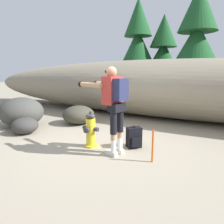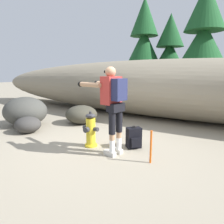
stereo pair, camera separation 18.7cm
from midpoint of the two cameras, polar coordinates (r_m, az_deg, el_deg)
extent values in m
cube|color=gray|center=(4.63, -0.28, -9.54)|extent=(56.00, 56.00, 0.04)
ellipsoid|color=gray|center=(7.73, 14.89, 6.33)|extent=(17.88, 3.20, 2.03)
cylinder|color=yellow|center=(4.63, -4.61, -9.06)|extent=(0.27, 0.27, 0.04)
cylinder|color=yellow|center=(4.53, -4.68, -5.34)|extent=(0.20, 0.20, 0.59)
ellipsoid|color=#333338|center=(4.44, -4.75, -1.08)|extent=(0.21, 0.21, 0.10)
cylinder|color=#333338|center=(4.43, -4.76, -0.14)|extent=(0.06, 0.06, 0.05)
cylinder|color=#333338|center=(4.59, -6.15, -4.20)|extent=(0.09, 0.09, 0.09)
cylinder|color=#333338|center=(4.42, -3.17, -4.76)|extent=(0.09, 0.09, 0.09)
cylinder|color=#333338|center=(4.40, -5.85, -4.90)|extent=(0.11, 0.09, 0.11)
cube|color=beige|center=(4.12, 0.71, -11.28)|extent=(0.27, 0.14, 0.09)
cylinder|color=white|center=(4.02, 1.36, -9.32)|extent=(0.10, 0.10, 0.24)
cylinder|color=tan|center=(3.96, 1.38, -6.89)|extent=(0.10, 0.10, 0.12)
cylinder|color=black|center=(3.88, 1.40, -2.89)|extent=(0.13, 0.13, 0.45)
cube|color=beige|center=(4.26, 2.55, -10.51)|extent=(0.27, 0.14, 0.09)
cylinder|color=white|center=(4.16, 3.21, -8.60)|extent=(0.10, 0.10, 0.24)
cylinder|color=tan|center=(4.10, 3.23, -6.24)|extent=(0.10, 0.10, 0.12)
cylinder|color=black|center=(4.03, 3.28, -2.38)|extent=(0.13, 0.13, 0.45)
cube|color=black|center=(3.90, 2.39, 1.29)|extent=(0.25, 0.35, 0.16)
cube|color=#B2332D|center=(3.93, 1.17, 5.96)|extent=(0.30, 0.40, 0.52)
cube|color=#23284C|center=(3.80, 3.44, 6.16)|extent=(0.21, 0.30, 0.40)
sphere|color=tan|center=(3.93, 0.97, 10.94)|extent=(0.20, 0.20, 0.20)
cube|color=black|center=(3.98, 0.04, 11.02)|extent=(0.05, 0.15, 0.04)
cylinder|color=tan|center=(4.03, -4.91, 7.49)|extent=(0.59, 0.19, 0.09)
sphere|color=black|center=(4.23, -7.40, 7.61)|extent=(0.11, 0.11, 0.11)
cylinder|color=tan|center=(4.33, -0.57, 7.78)|extent=(0.59, 0.19, 0.09)
sphere|color=black|center=(4.52, -3.08, 7.91)|extent=(0.11, 0.11, 0.11)
cube|color=black|center=(4.50, 7.18, -7.02)|extent=(0.35, 0.36, 0.44)
cube|color=black|center=(4.40, 7.83, -8.33)|extent=(0.18, 0.20, 0.20)
torus|color=black|center=(4.43, 7.25, -4.06)|extent=(0.10, 0.10, 0.02)
cube|color=black|center=(4.63, 7.56, -6.50)|extent=(0.06, 0.06, 0.37)
cube|color=black|center=(4.57, 5.65, -6.69)|extent=(0.06, 0.06, 0.37)
ellipsoid|color=#3F3F3B|center=(6.70, -21.96, 0.17)|extent=(1.71, 1.69, 0.87)
ellipsoid|color=#3B392E|center=(6.57, -7.61, -0.65)|extent=(1.20, 1.22, 0.57)
ellipsoid|color=#363432|center=(5.94, -21.28, -3.26)|extent=(0.93, 0.92, 0.43)
cylinder|color=#47331E|center=(12.52, 8.84, 7.02)|extent=(0.29, 0.29, 1.49)
cone|color=#194C23|center=(12.54, 9.12, 16.14)|extent=(2.43, 2.43, 2.50)
cone|color=#194C23|center=(12.85, 9.40, 24.48)|extent=(1.58, 1.58, 2.08)
cylinder|color=#47331E|center=(12.64, 15.42, 6.07)|extent=(0.28, 0.28, 1.17)
cone|color=#194C23|center=(12.61, 15.82, 13.59)|extent=(2.35, 2.35, 2.14)
cone|color=#194C23|center=(12.80, 16.23, 20.79)|extent=(1.53, 1.53, 1.79)
cylinder|color=#47331E|center=(10.88, 23.25, 5.12)|extent=(0.33, 0.33, 1.29)
cone|color=#194C23|center=(10.87, 24.05, 15.20)|extent=(2.76, 2.76, 2.55)
cone|color=#194C23|center=(11.20, 24.89, 24.95)|extent=(1.80, 1.80, 2.12)
cylinder|color=#E55914|center=(3.80, 12.04, -9.37)|extent=(0.04, 0.04, 0.60)
camera|label=1|loc=(0.09, -88.80, 0.24)|focal=33.28mm
camera|label=2|loc=(0.09, 91.20, -0.24)|focal=33.28mm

